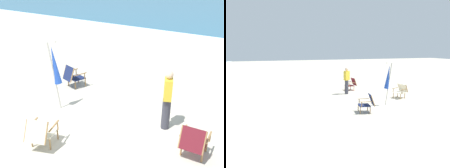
% 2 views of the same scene
% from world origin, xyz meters
% --- Properties ---
extents(ground_plane, '(80.00, 80.00, 0.00)m').
position_xyz_m(ground_plane, '(0.00, 0.00, 0.00)').
color(ground_plane, beige).
extents(surf_band, '(80.00, 1.10, 0.06)m').
position_xyz_m(surf_band, '(0.00, 12.33, 0.03)').
color(surf_band, white).
rests_on(surf_band, ground).
extents(beach_chair_far_center, '(0.64, 0.73, 0.81)m').
position_xyz_m(beach_chair_far_center, '(2.60, 0.24, 0.43)').
color(beach_chair_far_center, maroon).
rests_on(beach_chair_far_center, ground).
extents(beach_chair_front_right, '(0.72, 0.80, 0.82)m').
position_xyz_m(beach_chair_front_right, '(-2.34, 1.55, 0.43)').
color(beach_chair_front_right, '#19234C').
rests_on(beach_chair_front_right, ground).
extents(beach_chair_back_left, '(0.82, 0.92, 0.79)m').
position_xyz_m(beach_chair_back_left, '(-0.42, -1.52, 0.42)').
color(beach_chair_back_left, beige).
rests_on(beach_chair_back_left, ground).
extents(umbrella_furled_blue, '(0.34, 0.41, 2.12)m').
position_xyz_m(umbrella_furled_blue, '(-1.56, 0.07, 1.39)').
color(umbrella_furled_blue, '#B7B2A8').
rests_on(umbrella_furled_blue, ground).
extents(person_near_chairs, '(0.33, 0.39, 1.63)m').
position_xyz_m(person_near_chairs, '(1.58, 0.99, 0.84)').
color(person_near_chairs, '#383842').
rests_on(person_near_chairs, ground).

